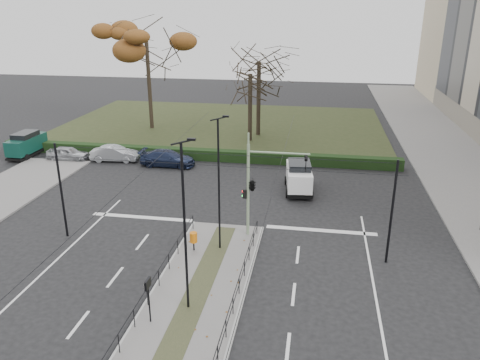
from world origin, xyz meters
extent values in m
plane|color=black|center=(0.00, 0.00, 0.00)|extent=(140.00, 140.00, 0.00)
cube|color=#615E5C|center=(0.00, -2.50, 0.07)|extent=(4.40, 15.00, 0.14)
cube|color=#615E5C|center=(18.00, 22.00, 0.07)|extent=(8.00, 90.00, 0.14)
cube|color=#283118|center=(-6.00, 32.00, 0.05)|extent=(38.00, 26.00, 0.10)
cube|color=black|center=(-6.00, 18.60, 0.50)|extent=(38.00, 1.00, 1.00)
cylinder|color=black|center=(-2.05, 4.00, 0.59)|extent=(0.04, 0.04, 0.90)
cylinder|color=black|center=(2.05, 4.00, 0.59)|extent=(0.04, 0.04, 0.90)
cylinder|color=black|center=(-2.05, -2.60, 1.04)|extent=(0.04, 13.20, 0.04)
cylinder|color=black|center=(2.05, -2.60, 1.04)|extent=(0.04, 13.20, 0.04)
cylinder|color=black|center=(-9.60, 2.00, 3.00)|extent=(0.14, 0.14, 6.00)
cylinder|color=black|center=(9.60, 2.00, 3.00)|extent=(0.14, 0.14, 6.00)
cylinder|color=black|center=(0.00, 1.00, 5.50)|extent=(20.00, 0.02, 0.02)
cylinder|color=black|center=(0.00, 3.00, 5.50)|extent=(20.00, 0.02, 0.02)
cylinder|color=black|center=(-3.50, -2.00, 5.30)|extent=(0.02, 34.00, 0.02)
cylinder|color=black|center=(3.50, -2.00, 5.30)|extent=(0.02, 34.00, 0.02)
cylinder|color=gray|center=(1.50, 3.85, 3.04)|extent=(0.18, 0.18, 5.81)
cylinder|color=gray|center=(3.29, 3.85, 5.50)|extent=(3.57, 0.11, 0.11)
imported|color=black|center=(4.85, 3.85, 4.94)|extent=(0.21, 0.24, 1.00)
imported|color=black|center=(1.75, 3.85, 3.49)|extent=(1.01, 2.27, 0.89)
cube|color=black|center=(1.30, 3.85, 2.82)|extent=(0.25, 0.18, 0.56)
sphere|color=#FF0C0C|center=(1.19, 3.85, 2.99)|extent=(0.12, 0.12, 0.12)
sphere|color=#0CE533|center=(1.19, 3.85, 2.69)|extent=(0.12, 0.12, 0.12)
cylinder|color=black|center=(-1.28, 1.32, 0.41)|extent=(0.09, 0.09, 0.54)
cylinder|color=#C6620B|center=(-1.28, 1.32, 0.95)|extent=(0.43, 0.43, 0.60)
cylinder|color=black|center=(-1.50, -5.41, 1.17)|extent=(0.07, 0.07, 2.07)
cube|color=black|center=(-1.50, -5.41, 2.11)|extent=(0.10, 0.57, 0.43)
cube|color=silver|center=(-1.56, -5.41, 2.11)|extent=(0.02, 0.50, 0.36)
cylinder|color=black|center=(-0.12, -4.08, 4.15)|extent=(0.12, 0.12, 8.02)
cube|color=black|center=(0.33, -4.08, 8.31)|extent=(0.35, 0.14, 0.10)
cylinder|color=black|center=(0.16, 1.81, 3.99)|extent=(0.12, 0.12, 7.71)
cube|color=black|center=(0.59, 1.81, 7.99)|extent=(0.34, 0.13, 0.10)
imported|color=#9C9EA3|center=(-17.34, 16.35, 0.66)|extent=(3.91, 1.69, 1.31)
imported|color=#9C9EA3|center=(-12.95, 16.85, 0.71)|extent=(4.47, 1.96, 1.43)
imported|color=#1B243F|center=(-7.69, 16.32, 0.72)|extent=(4.94, 2.02, 1.43)
cube|color=white|center=(4.21, 12.09, 1.20)|extent=(2.24, 4.44, 1.39)
cube|color=black|center=(4.21, 12.09, 2.03)|extent=(1.89, 2.51, 0.65)
cube|color=black|center=(4.21, 12.09, 0.30)|extent=(2.28, 4.53, 0.18)
cylinder|color=black|center=(5.25, 10.78, 0.33)|extent=(0.29, 0.68, 0.66)
cylinder|color=black|center=(3.46, 10.59, 0.33)|extent=(0.29, 0.68, 0.66)
cylinder|color=black|center=(4.95, 13.59, 0.33)|extent=(0.29, 0.68, 0.66)
cylinder|color=black|center=(3.16, 13.40, 0.33)|extent=(0.29, 0.68, 0.66)
cube|color=#0B332A|center=(-21.80, 16.89, 1.19)|extent=(1.69, 4.48, 1.37)
cube|color=black|center=(-21.80, 16.89, 2.02)|extent=(1.54, 2.47, 0.64)
cube|color=black|center=(-21.80, 16.89, 0.30)|extent=(1.72, 4.57, 0.18)
cylinder|color=black|center=(-20.99, 15.41, 0.33)|extent=(0.23, 0.66, 0.66)
cylinder|color=black|center=(-22.64, 15.43, 0.33)|extent=(0.23, 0.66, 0.66)
cylinder|color=black|center=(-20.96, 18.36, 0.33)|extent=(0.23, 0.66, 0.66)
cylinder|color=black|center=(-22.62, 18.37, 0.33)|extent=(0.23, 0.66, 0.66)
cylinder|color=black|center=(-13.80, 29.28, 5.16)|extent=(0.44, 0.44, 10.13)
ellipsoid|color=#502C12|center=(-13.80, 29.28, 10.23)|extent=(10.75, 10.75, 6.37)
cylinder|color=black|center=(-1.07, 28.26, 4.06)|extent=(0.44, 0.44, 7.92)
cylinder|color=black|center=(-1.64, 25.82, 3.58)|extent=(0.44, 0.44, 6.95)
camera|label=1|loc=(5.37, -21.98, 13.36)|focal=35.00mm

